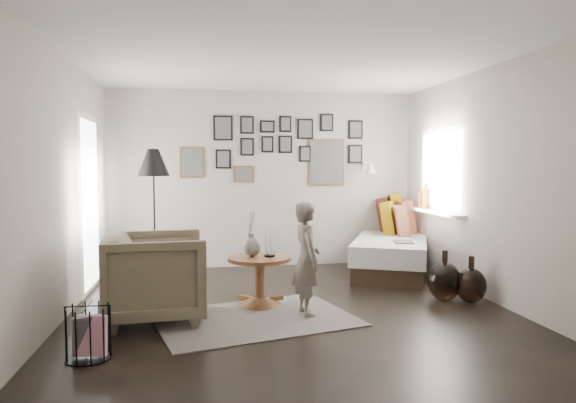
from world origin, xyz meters
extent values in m
plane|color=black|center=(0.00, 0.00, 0.00)|extent=(4.80, 4.80, 0.00)
plane|color=#A89E93|center=(0.00, 2.40, 1.30)|extent=(4.50, 0.00, 4.50)
plane|color=#A89E93|center=(0.00, -2.40, 1.30)|extent=(4.50, 0.00, 4.50)
plane|color=#A89E93|center=(-2.25, 0.00, 1.30)|extent=(0.00, 4.80, 4.80)
plane|color=#A89E93|center=(2.25, 0.00, 1.30)|extent=(0.00, 4.80, 4.80)
plane|color=white|center=(0.00, 0.00, 2.60)|extent=(4.80, 4.80, 0.00)
plane|color=white|center=(-2.23, 1.20, 1.05)|extent=(0.00, 2.14, 2.14)
plane|color=white|center=(-2.23, 1.20, 1.05)|extent=(0.00, 1.88, 1.88)
plane|color=white|center=(-2.23, 1.20, 1.05)|extent=(0.00, 1.93, 1.93)
plane|color=white|center=(2.23, 1.20, 1.45)|extent=(0.00, 1.30, 1.30)
plane|color=white|center=(2.23, 1.20, 1.45)|extent=(0.00, 1.14, 1.14)
cube|color=white|center=(2.17, 1.20, 0.88)|extent=(0.15, 1.32, 0.04)
cylinder|color=#8C4C14|center=(2.17, 1.55, 1.04)|extent=(0.10, 0.10, 0.28)
cylinder|color=#8C4C14|center=(2.17, 1.72, 1.01)|extent=(0.08, 0.08, 0.22)
cube|color=brown|center=(-1.05, 2.38, 1.55)|extent=(0.35, 0.03, 0.45)
cube|color=black|center=(-1.05, 2.37, 1.55)|extent=(0.30, 0.01, 0.40)
cube|color=black|center=(-0.60, 2.38, 2.05)|extent=(0.28, 0.03, 0.36)
cube|color=black|center=(-0.60, 2.37, 2.05)|extent=(0.23, 0.01, 0.31)
cube|color=black|center=(-0.60, 2.38, 1.60)|extent=(0.22, 0.03, 0.28)
cube|color=black|center=(-0.60, 2.37, 1.60)|extent=(0.17, 0.01, 0.23)
cube|color=black|center=(-0.25, 2.38, 2.10)|extent=(0.20, 0.03, 0.26)
cube|color=black|center=(-0.25, 2.37, 2.10)|extent=(0.15, 0.01, 0.21)
cube|color=black|center=(-0.25, 2.38, 1.78)|extent=(0.20, 0.03, 0.26)
cube|color=black|center=(-0.25, 2.37, 1.78)|extent=(0.15, 0.01, 0.21)
cube|color=black|center=(0.05, 2.38, 2.08)|extent=(0.22, 0.03, 0.18)
cube|color=black|center=(0.05, 2.37, 2.08)|extent=(0.17, 0.01, 0.13)
cube|color=black|center=(0.05, 2.38, 1.82)|extent=(0.18, 0.03, 0.24)
cube|color=black|center=(0.05, 2.37, 1.82)|extent=(0.13, 0.01, 0.19)
cube|color=black|center=(0.32, 2.38, 2.12)|extent=(0.18, 0.03, 0.24)
cube|color=black|center=(0.32, 2.37, 2.12)|extent=(0.13, 0.01, 0.19)
cube|color=black|center=(0.32, 2.38, 1.82)|extent=(0.20, 0.03, 0.26)
cube|color=black|center=(0.32, 2.37, 1.82)|extent=(0.15, 0.01, 0.21)
cube|color=black|center=(0.62, 2.38, 2.05)|extent=(0.24, 0.03, 0.30)
cube|color=black|center=(0.62, 2.37, 2.05)|extent=(0.19, 0.01, 0.25)
cube|color=black|center=(0.62, 2.38, 1.68)|extent=(0.18, 0.03, 0.24)
cube|color=black|center=(0.62, 2.37, 1.68)|extent=(0.13, 0.01, 0.19)
cube|color=brown|center=(0.95, 2.38, 1.55)|extent=(0.55, 0.03, 0.70)
cube|color=black|center=(0.95, 2.37, 1.55)|extent=(0.50, 0.01, 0.65)
cube|color=black|center=(0.95, 2.38, 2.15)|extent=(0.20, 0.03, 0.26)
cube|color=black|center=(0.95, 2.37, 2.15)|extent=(0.15, 0.01, 0.21)
cube|color=black|center=(1.40, 2.38, 2.05)|extent=(0.22, 0.03, 0.28)
cube|color=black|center=(1.40, 2.37, 2.05)|extent=(0.17, 0.01, 0.23)
cube|color=black|center=(1.40, 2.38, 1.68)|extent=(0.22, 0.03, 0.28)
cube|color=black|center=(1.40, 2.37, 1.68)|extent=(0.17, 0.01, 0.23)
cube|color=brown|center=(-0.30, 2.38, 1.38)|extent=(0.30, 0.03, 0.24)
cube|color=black|center=(-0.30, 2.37, 1.38)|extent=(0.25, 0.01, 0.19)
cube|color=white|center=(1.55, 2.37, 1.50)|extent=(0.06, 0.04, 0.10)
cylinder|color=white|center=(1.55, 2.25, 1.52)|extent=(0.02, 0.24, 0.02)
cone|color=white|center=(1.55, 2.12, 1.46)|extent=(0.18, 0.18, 0.14)
cube|color=#BEB2A7|center=(-0.41, -0.27, 0.01)|extent=(2.13, 1.73, 0.01)
cone|color=brown|center=(-0.31, 0.21, 0.05)|extent=(0.50, 0.50, 0.10)
cylinder|color=brown|center=(-0.31, 0.21, 0.27)|extent=(0.11, 0.11, 0.39)
cylinder|color=brown|center=(-0.31, 0.21, 0.51)|extent=(0.68, 0.68, 0.04)
ellipsoid|color=black|center=(-0.39, 0.23, 0.64)|extent=(0.19, 0.19, 0.21)
cylinder|color=black|center=(-0.39, 0.23, 0.76)|extent=(0.06, 0.06, 0.04)
cylinder|color=black|center=(-0.20, 0.21, 0.54)|extent=(0.12, 0.12, 0.02)
cube|color=black|center=(1.74, 1.69, 0.12)|extent=(1.67, 2.28, 0.24)
cube|color=beige|center=(1.74, 1.69, 0.37)|extent=(1.75, 2.36, 0.27)
cube|color=#A17509|center=(1.76, 2.55, 0.78)|extent=(0.42, 0.67, 0.62)
cube|color=#3A1B12|center=(1.61, 2.44, 0.74)|extent=(0.49, 0.60, 0.55)
cube|color=maroon|center=(1.89, 2.27, 0.73)|extent=(0.30, 0.55, 0.53)
cube|color=#A17509|center=(1.67, 2.11, 0.72)|extent=(0.45, 0.56, 0.51)
cube|color=maroon|center=(1.85, 1.91, 0.70)|extent=(0.32, 0.50, 0.46)
cube|color=black|center=(1.69, 1.14, 0.51)|extent=(0.32, 0.38, 0.02)
imported|color=brown|center=(-1.35, -0.13, 0.43)|extent=(1.01, 0.99, 0.86)
cube|color=white|center=(-1.32, -0.08, 0.48)|extent=(0.41, 0.42, 0.18)
cylinder|color=black|center=(-1.51, 1.51, 0.01)|extent=(0.27, 0.27, 0.03)
cylinder|color=black|center=(-1.51, 1.51, 0.76)|extent=(0.02, 0.02, 1.52)
cone|color=black|center=(-1.51, 1.51, 1.54)|extent=(0.40, 0.40, 0.34)
cube|color=black|center=(-1.79, -1.08, 0.19)|extent=(0.25, 0.17, 0.32)
cube|color=white|center=(-1.76, -1.10, 0.19)|extent=(0.24, 0.12, 0.32)
ellipsoid|color=black|center=(1.75, 0.08, 0.22)|extent=(0.38, 0.38, 0.43)
cylinder|color=black|center=(1.75, 0.08, 0.50)|extent=(0.06, 0.06, 0.13)
ellipsoid|color=black|center=(2.00, -0.04, 0.19)|extent=(0.33, 0.33, 0.38)
cylinder|color=black|center=(2.00, -0.04, 0.45)|extent=(0.06, 0.06, 0.13)
imported|color=#6C6155|center=(0.12, -0.21, 0.57)|extent=(0.32, 0.45, 1.14)
camera|label=1|loc=(-0.89, -5.19, 1.50)|focal=32.00mm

